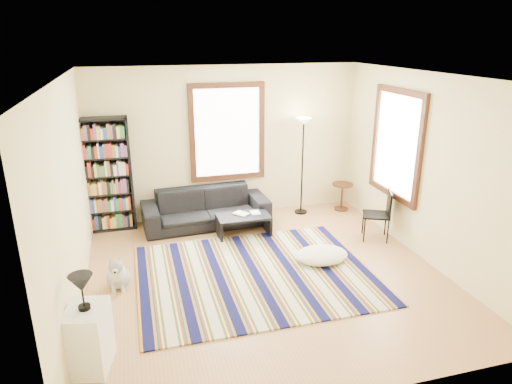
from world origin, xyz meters
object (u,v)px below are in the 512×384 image
object	(u,v)px
coffee_table	(243,225)
dog	(118,271)
sofa	(206,208)
floor_cushion	(322,255)
folding_chair	(376,215)
side_table	(342,197)
bookshelf	(105,175)
floor_lamp	(302,167)
white_cabinet	(89,338)

from	to	relation	value
coffee_table	dog	distance (m)	2.41
sofa	floor_cushion	distance (m)	2.40
coffee_table	floor_cushion	world-z (taller)	coffee_table
folding_chair	side_table	bearing A→B (deg)	112.40
bookshelf	floor_lamp	world-z (taller)	bookshelf
coffee_table	floor_cushion	xyz separation A→B (m)	(0.92, -1.27, -0.08)
sofa	bookshelf	world-z (taller)	bookshelf
white_cabinet	dog	bearing A→B (deg)	93.52
floor_lamp	white_cabinet	distance (m)	5.12
coffee_table	dog	world-z (taller)	dog
sofa	coffee_table	bearing A→B (deg)	-51.33
folding_chair	floor_cushion	bearing A→B (deg)	-131.76
floor_cushion	dog	xyz separation A→B (m)	(-2.99, 0.04, 0.15)
bookshelf	floor_cushion	bearing A→B (deg)	-34.46
sofa	folding_chair	bearing A→B (deg)	-29.92
sofa	bookshelf	xyz separation A→B (m)	(-1.68, 0.27, 0.67)
folding_chair	white_cabinet	size ratio (longest dim) A/B	1.23
floor_lamp	side_table	size ratio (longest dim) A/B	3.44
folding_chair	floor_lamp	bearing A→B (deg)	142.70
sofa	coffee_table	world-z (taller)	sofa
bookshelf	folding_chair	distance (m)	4.67
bookshelf	floor_lamp	xyz separation A→B (m)	(3.56, -0.17, -0.07)
floor_lamp	side_table	bearing A→B (deg)	-4.15
floor_cushion	side_table	xyz separation A→B (m)	(1.25, 1.93, 0.17)
bookshelf	side_table	world-z (taller)	bookshelf
coffee_table	white_cabinet	xyz separation A→B (m)	(-2.33, -2.81, 0.17)
bookshelf	coffee_table	world-z (taller)	bookshelf
floor_lamp	folding_chair	bearing A→B (deg)	-61.75
side_table	white_cabinet	distance (m)	5.68
floor_lamp	folding_chair	distance (m)	1.73
side_table	sofa	bearing A→B (deg)	-179.17
coffee_table	side_table	size ratio (longest dim) A/B	1.67
white_cabinet	folding_chair	bearing A→B (deg)	37.77
folding_chair	dog	xyz separation A→B (m)	(-4.19, -0.49, -0.18)
floor_lamp	white_cabinet	world-z (taller)	floor_lamp
coffee_table	white_cabinet	size ratio (longest dim) A/B	1.29
coffee_table	floor_lamp	world-z (taller)	floor_lamp
floor_cushion	white_cabinet	size ratio (longest dim) A/B	1.17
floor_cushion	white_cabinet	bearing A→B (deg)	-154.63
floor_lamp	white_cabinet	size ratio (longest dim) A/B	2.66
side_table	white_cabinet	size ratio (longest dim) A/B	0.77
sofa	white_cabinet	xyz separation A→B (m)	(-1.79, -3.43, 0.02)
white_cabinet	floor_cushion	bearing A→B (deg)	38.19
side_table	coffee_table	bearing A→B (deg)	-163.16
bookshelf	floor_cushion	xyz separation A→B (m)	(3.14, -2.16, -0.90)
sofa	dog	xyz separation A→B (m)	(-1.53, -1.85, -0.08)
floor_cushion	floor_lamp	size ratio (longest dim) A/B	0.44
coffee_table	white_cabinet	distance (m)	3.66
bookshelf	folding_chair	bearing A→B (deg)	-20.55
white_cabinet	coffee_table	bearing A→B (deg)	63.14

